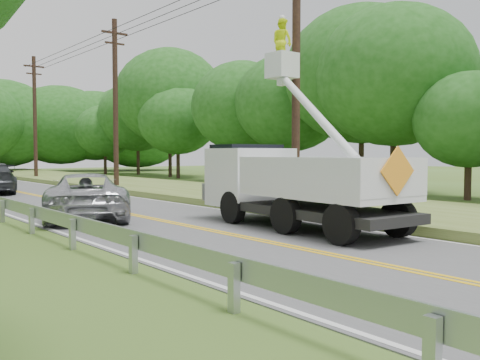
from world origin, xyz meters
TOP-DOWN VIEW (x-y plane):
  - ground at (0.00, 0.00)m, footprint 140.00×140.00m
  - road at (0.00, 14.00)m, footprint 7.20×96.00m
  - utility_poles at (5.00, 17.02)m, footprint 1.60×43.30m
  - tall_grass_verge at (7.10, 14.00)m, footprint 7.00×96.00m
  - treeline_right at (16.00, 23.23)m, footprint 9.96×52.84m
  - bucket_truck at (2.51, 7.17)m, footprint 3.91×7.25m
  - suv_silver at (-1.69, 12.17)m, footprint 4.30×5.99m
  - yard_sign at (5.34, 7.40)m, footprint 0.47×0.04m

SIDE VIEW (x-z plane):
  - ground at x=0.00m, z-range 0.00..0.00m
  - road at x=0.00m, z-range 0.00..0.02m
  - tall_grass_verge at x=7.10m, z-range 0.00..0.30m
  - yard_sign at x=5.34m, z-range 0.15..0.82m
  - suv_silver at x=-1.69m, z-range 0.02..1.53m
  - bucket_truck at x=2.51m, z-range -1.88..5.03m
  - utility_poles at x=5.00m, z-range 0.27..10.27m
  - treeline_right at x=16.00m, z-range 0.43..12.10m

